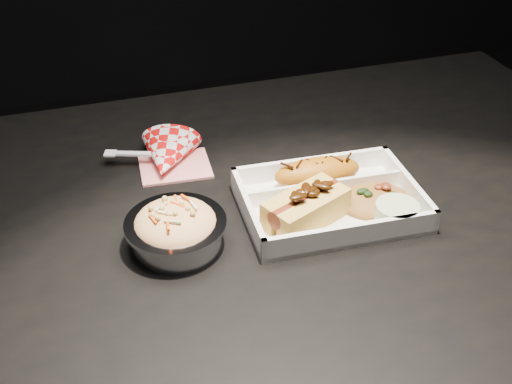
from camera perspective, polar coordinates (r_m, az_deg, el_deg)
dining_table at (r=1.01m, az=2.65°, el=-4.75°), size 1.20×0.80×0.75m
food_tray at (r=0.93m, az=6.52°, el=-1.04°), size 0.26×0.19×0.04m
fried_pastry at (r=0.96m, az=5.48°, el=1.75°), size 0.14×0.06×0.04m
hotdog at (r=0.88m, az=4.47°, el=-1.26°), size 0.13×0.10×0.06m
fried_rice_mound at (r=0.93m, az=10.56°, el=-0.20°), size 0.11×0.09×0.03m
cupcake_liner at (r=0.90m, az=12.38°, el=-1.92°), size 0.06×0.06×0.03m
foil_coleslaw_cup at (r=0.85m, az=-7.14°, el=-3.16°), size 0.14×0.14×0.07m
napkin_fork at (r=1.03m, az=-7.92°, el=3.16°), size 0.16×0.14×0.10m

